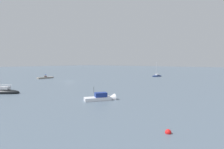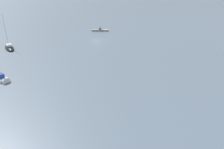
% 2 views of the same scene
% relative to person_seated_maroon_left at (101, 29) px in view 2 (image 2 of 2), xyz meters
% --- Properties ---
extents(ground_plane, '(500.00, 500.00, 0.00)m').
position_rel_person_seated_maroon_left_xyz_m(ground_plane, '(0.28, 16.76, -0.94)').
color(ground_plane, slate).
extents(seawall_pier, '(7.30, 1.68, 0.69)m').
position_rel_person_seated_maroon_left_xyz_m(seawall_pier, '(0.28, -0.15, -0.60)').
color(seawall_pier, gray).
rests_on(seawall_pier, ground_plane).
extents(person_seated_maroon_left, '(0.48, 0.66, 0.73)m').
position_rel_person_seated_maroon_left_xyz_m(person_seated_maroon_left, '(0.00, 0.00, 0.00)').
color(person_seated_maroon_left, '#1E2333').
rests_on(person_seated_maroon_left, seawall_pier).
extents(person_seated_brown_right, '(0.48, 0.66, 0.73)m').
position_rel_person_seated_maroon_left_xyz_m(person_seated_brown_right, '(0.56, -0.04, 0.00)').
color(person_seated_brown_right, '#1E2333').
rests_on(person_seated_brown_right, seawall_pier).
extents(umbrella_open_navy, '(1.26, 1.26, 1.28)m').
position_rel_person_seated_maroon_left_xyz_m(umbrella_open_navy, '(0.26, -0.07, 0.86)').
color(umbrella_open_navy, black).
rests_on(umbrella_open_navy, seawall_pier).
extents(sailboat_black_far, '(6.55, 8.03, 11.09)m').
position_rel_person_seated_maroon_left_xyz_m(sailboat_black_far, '(27.24, 27.39, -0.54)').
color(sailboat_black_far, black).
rests_on(sailboat_black_far, ground_plane).
extents(motorboat_white_near, '(6.06, 4.72, 3.36)m').
position_rel_person_seated_maroon_left_xyz_m(motorboat_white_near, '(17.92, 50.48, -0.58)').
color(motorboat_white_near, silver).
rests_on(motorboat_white_near, ground_plane).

